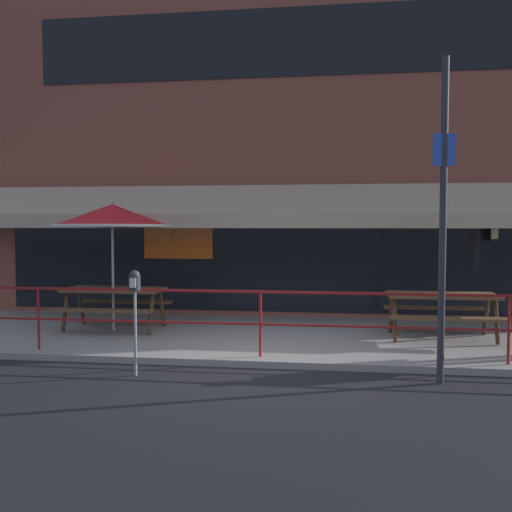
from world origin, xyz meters
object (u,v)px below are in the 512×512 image
(patio_umbrella_left, at_px, (112,216))
(street_sign_pole, at_px, (443,218))
(picnic_table_left, at_px, (114,297))
(parking_meter_near, at_px, (135,291))
(picnic_table_centre, at_px, (442,303))

(patio_umbrella_left, relative_size, street_sign_pole, 0.58)
(picnic_table_left, bearing_deg, parking_meter_near, -63.07)
(picnic_table_left, height_order, parking_meter_near, parking_meter_near)
(patio_umbrella_left, distance_m, parking_meter_near, 3.12)
(street_sign_pole, bearing_deg, picnic_table_centre, 79.54)
(picnic_table_centre, distance_m, patio_umbrella_left, 5.97)
(picnic_table_left, height_order, picnic_table_centre, same)
(picnic_table_left, bearing_deg, street_sign_pole, -25.19)
(patio_umbrella_left, xyz_separation_m, parking_meter_near, (1.36, -2.62, -1.03))
(picnic_table_centre, distance_m, street_sign_pole, 2.86)
(picnic_table_centre, relative_size, parking_meter_near, 1.27)
(picnic_table_left, height_order, street_sign_pole, street_sign_pole)
(parking_meter_near, bearing_deg, street_sign_pole, 2.34)
(patio_umbrella_left, bearing_deg, parking_meter_near, -62.58)
(street_sign_pole, bearing_deg, parking_meter_near, -177.66)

